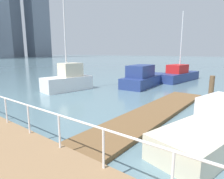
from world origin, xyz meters
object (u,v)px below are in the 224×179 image
object	(u,v)px
moored_boat_5	(219,127)
moored_boat_1	(179,75)
moored_boat_0	(68,80)
moored_boat_4	(144,78)

from	to	relation	value
moored_boat_5	moored_boat_1	bearing A→B (deg)	24.18
moored_boat_0	moored_boat_4	xyz separation A→B (m)	(6.25, -4.09, -0.15)
moored_boat_4	moored_boat_1	bearing A→B (deg)	-17.31
moored_boat_1	moored_boat_5	size ratio (longest dim) A/B	1.23
moored_boat_5	moored_boat_0	bearing A→B (deg)	75.92
moored_boat_0	moored_boat_1	xyz separation A→B (m)	(11.46, -5.72, -0.21)
moored_boat_1	moored_boat_5	world-z (taller)	moored_boat_1
moored_boat_0	moored_boat_1	distance (m)	12.81
moored_boat_0	moored_boat_4	distance (m)	7.47
moored_boat_4	moored_boat_5	bearing A→B (deg)	-138.84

